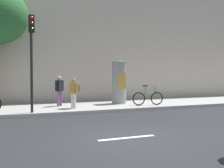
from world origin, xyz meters
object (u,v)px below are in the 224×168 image
traffic_light (32,47)px  pedestrian_tallest (59,89)px  poster_column (119,81)px  pedestrian_in_dark_shirt (74,90)px  bicycle_upright (148,98)px

traffic_light → pedestrian_tallest: traffic_light is taller
poster_column → pedestrian_in_dark_shirt: 3.22m
pedestrian_in_dark_shirt → bicycle_upright: size_ratio=0.85×
pedestrian_tallest → bicycle_upright: bearing=-17.2°
poster_column → pedestrian_tallest: size_ratio=1.62×
traffic_light → pedestrian_tallest: (1.62, 2.07, -1.94)m
poster_column → pedestrian_tallest: bearing=179.7°
pedestrian_tallest → traffic_light: bearing=-128.1°
pedestrian_in_dark_shirt → bicycle_upright: pedestrian_in_dark_shirt is taller
poster_column → bicycle_upright: poster_column is taller
pedestrian_tallest → poster_column: bearing=-0.3°
traffic_light → pedestrian_tallest: bearing=51.9°
bicycle_upright → pedestrian_tallest: bearing=162.8°
traffic_light → bicycle_upright: bearing=6.1°
pedestrian_in_dark_shirt → traffic_light: bearing=-157.7°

